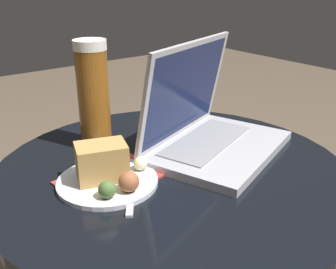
% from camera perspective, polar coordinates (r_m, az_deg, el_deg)
% --- Properties ---
extents(table, '(0.71, 0.71, 0.49)m').
position_cam_1_polar(table, '(0.86, 0.50, -12.51)').
color(table, '#515156').
rests_on(table, ground_plane).
extents(napkin, '(0.20, 0.15, 0.00)m').
position_cam_1_polar(napkin, '(0.76, -8.18, -6.24)').
color(napkin, '#B7332D').
rests_on(napkin, table).
extents(laptop, '(0.37, 0.31, 0.23)m').
position_cam_1_polar(laptop, '(0.86, 5.76, 0.88)').
color(laptop, '#B2B2B7').
rests_on(laptop, table).
extents(beer_glass, '(0.07, 0.07, 0.24)m').
position_cam_1_polar(beer_glass, '(0.86, -10.76, 5.61)').
color(beer_glass, brown).
rests_on(beer_glass, table).
extents(snack_plate, '(0.19, 0.19, 0.08)m').
position_cam_1_polar(snack_plate, '(0.73, -8.86, -5.35)').
color(snack_plate, silver).
rests_on(snack_plate, table).
extents(fork, '(0.11, 0.14, 0.01)m').
position_cam_1_polar(fork, '(0.72, -5.28, -7.55)').
color(fork, '#B2B2B7').
rests_on(fork, table).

